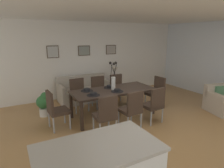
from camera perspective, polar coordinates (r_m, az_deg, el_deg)
name	(u,v)px	position (r m, az deg, el deg)	size (l,w,h in m)	color
ground_plane	(145,130)	(4.68, 9.78, -13.14)	(9.00, 9.00, 0.00)	#A87A47
back_wall_panel	(91,59)	(7.04, -6.34, 7.31)	(9.00, 0.10, 2.60)	white
ceiling_panel	(139,11)	(4.51, 7.93, 20.55)	(9.00, 7.20, 0.08)	white
dining_table	(113,92)	(5.12, 0.37, -2.38)	(2.20, 0.93, 0.74)	#33261E
dining_chair_near_left	(106,113)	(4.17, -1.80, -8.69)	(0.46, 0.46, 0.92)	#3D2D23
dining_chair_near_right	(79,93)	(5.66, -9.87, -2.65)	(0.46, 0.46, 0.92)	#3D2D23
dining_chair_far_left	(132,108)	(4.50, 5.95, -7.00)	(0.46, 0.46, 0.92)	#3D2D23
dining_chair_far_right	(99,90)	(5.88, -3.80, -1.83)	(0.45, 0.45, 0.92)	#3D2D23
dining_chair_mid_left	(154,103)	(4.87, 12.40, -5.59)	(0.47, 0.47, 0.92)	#3D2D23
dining_chair_mid_right	(118,88)	(6.17, 1.72, -1.06)	(0.46, 0.46, 0.92)	#3D2D23
dining_chair_head_west	(55,108)	(4.63, -16.45, -6.88)	(0.47, 0.47, 0.92)	#3D2D23
dining_chair_head_east	(157,91)	(5.98, 13.05, -1.91)	(0.46, 0.46, 0.92)	#3D2D23
centerpiece_vase	(113,79)	(5.03, 0.38, 1.46)	(0.21, 0.23, 0.73)	silver
placemat_near_left	(93,95)	(4.64, -5.54, -3.28)	(0.32, 0.32, 0.01)	black
bowl_near_left	(93,94)	(4.63, -5.56, -2.84)	(0.17, 0.17, 0.07)	black
placemat_near_right	(87,91)	(5.01, -7.42, -2.01)	(0.32, 0.32, 0.01)	black
bowl_near_right	(87,89)	(5.00, -7.43, -1.60)	(0.17, 0.17, 0.07)	black
placemat_far_left	(117,91)	(4.92, 1.55, -2.20)	(0.32, 0.32, 0.01)	black
bowl_far_left	(117,90)	(4.91, 1.55, -1.79)	(0.17, 0.17, 0.07)	black
placemat_far_right	(110,88)	(5.27, -0.72, -1.07)	(0.32, 0.32, 0.01)	black
bowl_far_right	(110,86)	(5.26, -0.72, -0.68)	(0.17, 0.17, 0.07)	black
sofa	(85,92)	(6.57, -8.08, -2.32)	(1.72, 0.84, 0.80)	#B2A899
side_table	(115,88)	(7.00, 0.82, -1.34)	(0.36, 0.36, 0.52)	#3D2D23
table_lamp	(115,71)	(6.85, 0.84, 3.77)	(0.22, 0.22, 0.51)	#4C4C51
armchair	(223,102)	(6.36, 29.98, -4.64)	(0.97, 0.97, 0.75)	#B7A893
framed_picture_left	(53,52)	(6.56, -17.10, 9.08)	(0.38, 0.03, 0.40)	#473828
framed_picture_center	(84,51)	(6.85, -8.27, 9.74)	(0.43, 0.03, 0.34)	#473828
framed_picture_right	(111,50)	(7.29, -0.29, 10.14)	(0.41, 0.03, 0.34)	#473828
potted_plant	(44,103)	(5.51, -19.59, -5.30)	(0.36, 0.36, 0.67)	silver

